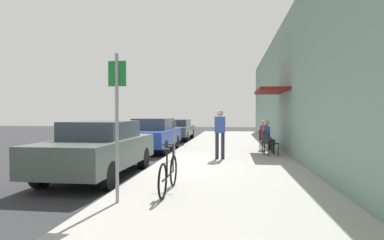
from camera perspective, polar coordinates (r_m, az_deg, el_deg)
The scene contains 15 objects.
ground_plane at distance 9.93m, azimuth -6.70°, elevation -8.55°, with size 60.00×60.00×0.00m, color #2D2D30.
sidewalk_slab at distance 11.61m, azimuth 6.67°, elevation -6.84°, with size 4.50×32.00×0.12m, color #9E9B93.
building_facade at distance 11.78m, azimuth 18.51°, elevation 6.44°, with size 1.40×32.00×5.54m.
parked_car_0 at distance 8.58m, azimuth -16.68°, elevation -4.98°, with size 1.80×4.40×1.47m.
parked_car_1 at distance 13.88m, azimuth -7.21°, elevation -2.66°, with size 1.80×4.40×1.47m.
parked_car_2 at distance 19.83m, azimuth -2.79°, elevation -1.69°, with size 1.80×4.40×1.32m.
parking_meter at distance 10.46m, azimuth -3.32°, elevation -3.16°, with size 0.12×0.10×1.32m.
street_sign at distance 5.50m, azimuth -13.74°, elevation 0.80°, with size 0.32×0.06×2.60m.
bicycle_0 at distance 6.18m, azimuth -4.37°, elevation -9.96°, with size 0.46×1.71×0.90m.
cafe_chair_0 at distance 11.68m, azimuth 14.11°, elevation -4.03°, with size 0.56×0.56×0.87m.
cafe_chair_1 at distance 12.56m, azimuth 13.61°, elevation -3.67°, with size 0.48×0.48×0.87m.
seated_patron_1 at distance 12.56m, azimuth 13.88°, elevation -2.80°, with size 0.45×0.39×1.29m.
cafe_chair_2 at distance 13.66m, azimuth 13.11°, elevation -3.29°, with size 0.55×0.55×0.87m.
seated_patron_2 at distance 13.63m, azimuth 13.36°, elevation -2.49°, with size 0.51×0.46×1.29m.
pedestrian_standing at distance 10.58m, azimuth 5.20°, elevation -1.85°, with size 0.36×0.22×1.70m.
Camera 1 is at (2.37, -9.50, 1.67)m, focal length 28.75 mm.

